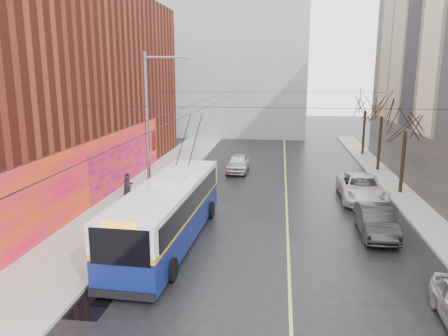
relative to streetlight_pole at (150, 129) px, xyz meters
The scene contains 19 objects.
ground 12.70m from the streetlight_pole, 58.46° to the right, with size 140.00×140.00×0.00m, color black.
sidewalk_left 5.50m from the streetlight_pole, 132.95° to the left, with size 4.00×60.00×0.15m, color gray.
sidewalk_right 16.00m from the streetlight_pole, ahead, with size 2.00×60.00×0.15m, color gray.
lane_line 9.89m from the streetlight_pole, 27.64° to the left, with size 0.12×50.00×0.01m, color #BFB74C.
building_left 10.84m from the streetlight_pole, 157.92° to the left, with size 12.11×36.00×14.00m.
building_far 35.24m from the streetlight_pole, 89.77° to the left, with size 20.50×12.10×18.00m.
streetlight_pole is the anchor object (origin of this frame).
catenary_wires 6.14m from the streetlight_pole, 52.95° to the left, with size 18.00×60.00×0.22m.
tree_near 16.28m from the streetlight_pole, 21.62° to the left, with size 3.20×3.20×6.40m.
tree_mid 19.96m from the streetlight_pole, 40.65° to the left, with size 3.20×3.20×6.68m.
tree_far 25.09m from the streetlight_pole, 52.88° to the left, with size 3.20×3.20×6.57m.
puddle 10.85m from the streetlight_pole, 87.39° to the right, with size 1.92×2.88×0.01m, color black.
pigeons_flying 4.21m from the streetlight_pole, 14.07° to the left, with size 2.99×1.43×1.35m.
trolleybus 5.72m from the streetlight_pole, 64.10° to the right, with size 3.09×11.77×5.53m.
parked_car_b 12.77m from the streetlight_pole, ahead, with size 1.55×4.44×1.46m, color #242426.
parked_car_c 13.62m from the streetlight_pole, 18.95° to the left, with size 2.63×5.70×1.58m, color silver.
following_car 12.67m from the streetlight_pole, 71.57° to the left, with size 1.66×4.13×1.41m, color silver.
pedestrian_a 4.64m from the streetlight_pole, 142.16° to the left, with size 0.59×0.39×1.62m, color black.
pedestrian_b 5.25m from the streetlight_pole, 132.50° to the left, with size 0.74×0.58×1.52m, color black.
Camera 1 is at (0.99, -13.23, 7.90)m, focal length 35.00 mm.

